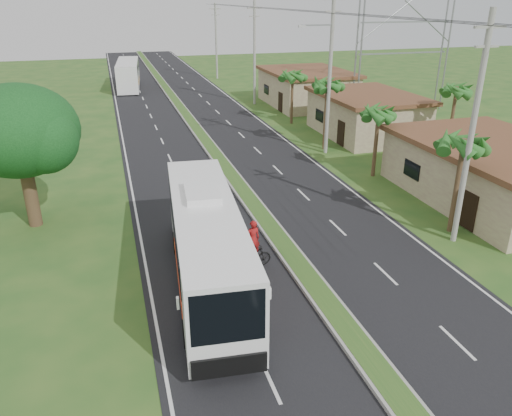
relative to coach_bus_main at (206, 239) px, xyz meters
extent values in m
plane|color=#25511D|center=(4.25, -1.38, -2.17)|extent=(180.00, 180.00, 0.00)
cube|color=black|center=(4.25, 18.62, -2.16)|extent=(14.00, 160.00, 0.02)
cube|color=gray|center=(4.25, 18.62, -2.08)|extent=(1.20, 160.00, 0.17)
cube|color=#25511D|center=(4.25, 18.62, -1.99)|extent=(0.95, 160.00, 0.02)
cube|color=silver|center=(-2.45, 18.62, -2.17)|extent=(0.12, 160.00, 0.01)
cube|color=silver|center=(10.95, 18.62, -2.17)|extent=(0.12, 160.00, 0.01)
cube|color=#9C7F69|center=(18.25, 4.62, -0.57)|extent=(8.00, 12.00, 3.20)
cube|color=brown|center=(18.25, 4.62, 1.19)|extent=(8.60, 12.60, 0.32)
cube|color=#9C7F69|center=(18.25, 20.62, -0.50)|extent=(7.00, 10.00, 3.35)
cube|color=brown|center=(18.25, 20.62, 1.34)|extent=(7.60, 10.60, 0.32)
cube|color=#9C7F69|center=(18.25, 34.62, -0.42)|extent=(8.00, 11.00, 3.50)
cube|color=brown|center=(18.25, 34.62, 1.49)|extent=(8.60, 11.60, 0.32)
cylinder|color=#473321|center=(13.25, 1.62, 0.33)|extent=(0.26, 0.26, 5.00)
cylinder|color=#473321|center=(13.65, 10.62, 0.13)|extent=(0.26, 0.26, 4.60)
cylinder|color=#473321|center=(13.05, 17.62, 0.53)|extent=(0.26, 0.26, 5.40)
cylinder|color=#473321|center=(13.55, 26.62, 0.23)|extent=(0.26, 0.26, 4.80)
cylinder|color=#473321|center=(21.75, 13.62, 0.43)|extent=(0.26, 0.26, 5.20)
cylinder|color=#473321|center=(-7.75, 8.62, -0.17)|extent=(0.70, 0.70, 4.00)
ellipsoid|color=#103C15|center=(-7.75, 8.62, 3.03)|extent=(6.00, 6.00, 4.68)
sphere|color=#103C15|center=(-6.55, 7.62, 2.73)|extent=(3.40, 3.40, 3.40)
cylinder|color=gray|center=(12.75, 0.62, 3.33)|extent=(0.28, 0.28, 11.00)
cube|color=gray|center=(12.75, 0.62, 8.03)|extent=(1.60, 0.12, 0.12)
cube|color=gray|center=(12.75, 0.62, 7.23)|extent=(1.20, 0.10, 0.10)
cylinder|color=gray|center=(12.75, 16.62, 3.83)|extent=(0.28, 0.28, 12.00)
cube|color=gray|center=(12.75, 16.62, 8.23)|extent=(1.20, 0.10, 0.10)
cube|color=gray|center=(11.55, 16.62, 7.33)|extent=(2.40, 0.10, 0.10)
cylinder|color=gray|center=(12.75, 36.62, 3.33)|extent=(0.28, 0.28, 11.00)
cube|color=gray|center=(12.75, 36.62, 8.03)|extent=(1.60, 0.12, 0.12)
cube|color=gray|center=(12.75, 36.62, 7.23)|extent=(1.20, 0.10, 0.10)
cylinder|color=gray|center=(12.75, 56.62, 3.08)|extent=(0.28, 0.28, 10.50)
cube|color=gray|center=(12.75, 56.62, 7.53)|extent=(1.60, 0.12, 0.12)
cube|color=gray|center=(12.75, 56.62, 6.73)|extent=(1.20, 0.10, 0.10)
cylinder|color=gray|center=(21.25, 28.12, 3.83)|extent=(0.18, 0.18, 12.00)
cylinder|color=gray|center=(31.25, 28.12, 3.83)|extent=(0.18, 0.18, 12.00)
cylinder|color=gray|center=(21.25, 29.12, 3.83)|extent=(0.18, 0.18, 12.00)
cylinder|color=gray|center=(31.25, 29.12, 3.83)|extent=(0.18, 0.18, 12.00)
cube|color=gray|center=(26.25, 28.62, 3.83)|extent=(10.00, 0.14, 0.14)
cube|color=gray|center=(26.25, 28.62, 6.83)|extent=(10.00, 0.14, 0.14)
cube|color=white|center=(-0.01, -0.06, -0.11)|extent=(3.62, 12.39, 3.21)
cube|color=black|center=(0.05, 0.55, 0.60)|extent=(3.45, 9.96, 1.28)
cube|color=black|center=(-0.54, -6.08, 0.40)|extent=(2.29, 0.34, 1.80)
cube|color=red|center=(-0.11, -1.27, -0.75)|extent=(3.05, 5.50, 0.56)
cube|color=orange|center=(0.02, 0.25, -1.01)|extent=(2.85, 3.27, 0.25)
cube|color=white|center=(0.10, 1.16, 1.64)|extent=(1.64, 2.56, 0.29)
cylinder|color=black|center=(-1.49, -3.81, -1.64)|extent=(0.42, 1.08, 1.06)
cylinder|color=black|center=(0.80, -4.01, -1.64)|extent=(0.42, 1.08, 1.06)
cylinder|color=black|center=(-0.86, 3.29, -1.64)|extent=(0.42, 1.08, 1.06)
cylinder|color=black|center=(1.43, 3.09, -1.64)|extent=(0.42, 1.08, 1.06)
cube|color=white|center=(-0.35, 51.51, -0.34)|extent=(3.62, 12.21, 3.35)
cube|color=black|center=(-0.30, 52.03, 0.66)|extent=(3.40, 9.09, 1.14)
cube|color=orange|center=(-0.44, 50.47, -0.98)|extent=(3.14, 5.96, 0.37)
cylinder|color=black|center=(-1.91, 46.66, -1.67)|extent=(0.40, 1.03, 1.00)
cylinder|color=black|center=(0.38, 46.46, -1.67)|extent=(0.40, 1.03, 1.00)
cylinder|color=black|center=(-1.12, 56.04, -1.67)|extent=(0.40, 1.03, 1.00)
cylinder|color=black|center=(1.17, 55.85, -1.67)|extent=(0.40, 1.03, 1.00)
imported|color=black|center=(2.25, 0.87, -1.65)|extent=(1.77, 0.66, 1.04)
imported|color=maroon|center=(2.25, 0.87, -0.73)|extent=(0.69, 0.49, 1.79)
camera|label=1|loc=(-3.24, -18.24, 9.26)|focal=35.00mm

